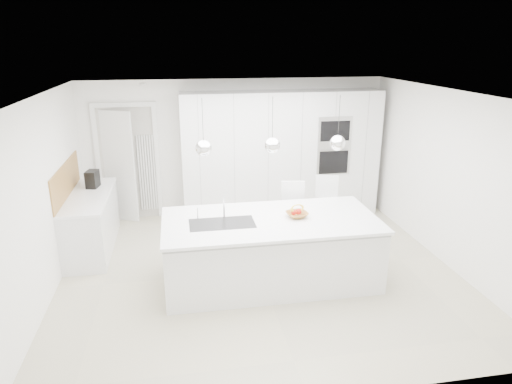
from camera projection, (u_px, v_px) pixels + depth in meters
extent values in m
plane|color=#BFB696|center=(260.00, 271.00, 6.52)|extent=(5.50, 5.50, 0.00)
plane|color=white|center=(236.00, 148.00, 8.46)|extent=(5.50, 0.00, 5.50)
plane|color=white|center=(43.00, 200.00, 5.68)|extent=(0.00, 5.00, 5.00)
plane|color=white|center=(260.00, 94.00, 5.73)|extent=(5.50, 5.50, 0.00)
cube|color=white|center=(281.00, 155.00, 8.35)|extent=(3.60, 0.60, 2.30)
cube|color=white|center=(114.00, 167.00, 8.11)|extent=(0.76, 0.38, 2.00)
cube|color=white|center=(92.00, 223.00, 7.11)|extent=(0.60, 1.80, 0.86)
cube|color=white|center=(88.00, 196.00, 6.96)|extent=(0.62, 1.82, 0.04)
cube|color=#AB7733|center=(66.00, 180.00, 6.83)|extent=(0.02, 1.80, 0.50)
cube|color=white|center=(271.00, 253.00, 6.12)|extent=(2.80, 1.20, 0.86)
cube|color=white|center=(271.00, 220.00, 6.03)|extent=(2.84, 1.40, 0.04)
cylinder|color=white|center=(224.00, 207.00, 6.02)|extent=(0.02, 0.02, 0.30)
sphere|color=white|center=(204.00, 148.00, 5.52)|extent=(0.20, 0.20, 0.20)
sphere|color=white|center=(272.00, 146.00, 5.66)|extent=(0.20, 0.20, 0.20)
sphere|color=white|center=(338.00, 143.00, 5.80)|extent=(0.20, 0.20, 0.20)
imported|color=#AB7733|center=(297.00, 215.00, 6.07)|extent=(0.33, 0.33, 0.07)
cube|color=black|center=(92.00, 179.00, 7.28)|extent=(0.21, 0.28, 0.27)
sphere|color=red|center=(294.00, 213.00, 6.05)|extent=(0.07, 0.07, 0.07)
sphere|color=red|center=(299.00, 212.00, 6.08)|extent=(0.08, 0.08, 0.08)
torus|color=yellow|center=(297.00, 208.00, 6.07)|extent=(0.24, 0.17, 0.21)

